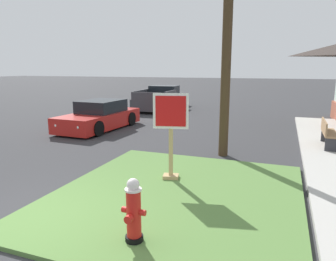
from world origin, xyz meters
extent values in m
plane|color=#333335|center=(0.00, 0.00, 0.00)|extent=(160.00, 160.00, 0.00)
cube|color=#567F3D|center=(2.16, 2.00, 0.04)|extent=(4.96, 5.54, 0.08)
cylinder|color=black|center=(2.15, 0.05, 0.12)|extent=(0.28, 0.28, 0.08)
cylinder|color=red|center=(2.15, 0.05, 0.52)|extent=(0.22, 0.22, 0.72)
cylinder|color=silver|center=(2.15, 0.05, 0.90)|extent=(0.25, 0.25, 0.03)
sphere|color=silver|center=(2.15, 0.05, 0.97)|extent=(0.19, 0.19, 0.19)
cube|color=silver|center=(2.15, 0.05, 1.04)|extent=(0.04, 0.04, 0.04)
cylinder|color=red|center=(2.00, 0.05, 0.56)|extent=(0.08, 0.09, 0.09)
cylinder|color=red|center=(2.30, 0.05, 0.56)|extent=(0.08, 0.09, 0.09)
cylinder|color=red|center=(2.15, -0.11, 0.51)|extent=(0.12, 0.09, 0.12)
cube|color=tan|center=(1.74, 2.81, 1.05)|extent=(0.11, 0.11, 1.94)
cube|color=tan|center=(1.74, 2.81, 0.12)|extent=(0.42, 0.36, 0.08)
cube|color=white|center=(1.75, 2.76, 1.69)|extent=(0.79, 0.20, 0.81)
cube|color=red|center=(1.75, 2.74, 1.69)|extent=(0.67, 0.17, 0.69)
cylinder|color=black|center=(0.03, 2.44, 0.01)|extent=(0.70, 0.70, 0.02)
cube|color=red|center=(-3.41, 7.77, 0.41)|extent=(1.95, 4.28, 0.64)
cube|color=black|center=(-3.40, 7.98, 0.97)|extent=(1.61, 2.00, 0.56)
cylinder|color=black|center=(-2.63, 6.43, 0.31)|extent=(0.25, 0.63, 0.62)
cylinder|color=black|center=(-4.30, 6.50, 0.31)|extent=(0.25, 0.63, 0.62)
cylinder|color=black|center=(-2.52, 9.04, 0.31)|extent=(0.25, 0.63, 0.62)
cylinder|color=black|center=(-4.20, 9.11, 0.31)|extent=(0.25, 0.63, 0.62)
sphere|color=white|center=(-2.97, 5.70, 0.47)|extent=(0.14, 0.14, 0.14)
sphere|color=red|center=(-2.79, 9.81, 0.47)|extent=(0.12, 0.12, 0.12)
sphere|color=white|center=(-4.03, 5.74, 0.47)|extent=(0.14, 0.14, 0.14)
sphere|color=red|center=(-3.86, 9.85, 0.47)|extent=(0.12, 0.12, 0.12)
cube|color=#38383D|center=(-3.41, 15.05, 0.50)|extent=(2.31, 5.45, 0.68)
cube|color=black|center=(-3.45, 15.79, 1.14)|extent=(1.85, 1.49, 0.68)
cube|color=#38383D|center=(-4.32, 14.06, 1.06)|extent=(0.23, 2.25, 0.44)
cube|color=#38383D|center=(-2.40, 14.17, 1.06)|extent=(0.23, 2.25, 0.44)
cube|color=#38383D|center=(-3.26, 12.43, 1.06)|extent=(1.82, 0.20, 0.44)
cylinder|color=black|center=(-4.45, 16.59, 0.38)|extent=(0.30, 0.77, 0.76)
cylinder|color=black|center=(-2.55, 16.70, 0.38)|extent=(0.30, 0.77, 0.76)
cylinder|color=black|center=(-4.27, 13.39, 0.38)|extent=(0.30, 0.77, 0.76)
cylinder|color=black|center=(-2.37, 13.50, 0.38)|extent=(0.30, 0.77, 0.76)
cube|color=#93704C|center=(5.60, 7.35, 0.56)|extent=(0.43, 1.57, 0.06)
cube|color=#93704C|center=(5.42, 7.35, 0.78)|extent=(0.08, 1.56, 0.38)
cube|color=#2D2D33|center=(5.59, 6.65, 0.33)|extent=(0.36, 0.07, 0.41)
cube|color=#2D2D33|center=(5.61, 8.05, 0.33)|extent=(0.36, 0.07, 0.41)
cylinder|color=#42301E|center=(2.48, 5.47, 4.29)|extent=(0.28, 0.28, 8.57)
camera|label=1|loc=(4.12, -3.78, 2.64)|focal=33.24mm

